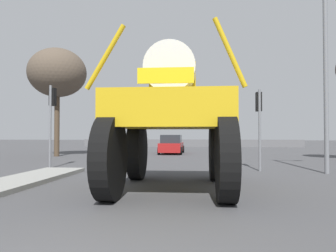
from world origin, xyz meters
The scene contains 9 objects.
ground_plane centered at (0.00, 18.00, 0.00)m, with size 120.00×120.00×0.00m, color #424244.
median_island centered at (-4.25, 7.27, 0.07)m, with size 1.71×7.04×0.15m, color gray.
oversize_sprayer centered at (0.77, 6.87, 2.05)m, with size 3.85×5.83×4.33m.
sedan_ahead centered at (-0.94, 23.27, 0.71)m, with size 1.90×4.11×1.52m.
traffic_signal_near_left centered at (-5.43, 11.86, 2.83)m, with size 0.24×0.54×3.87m.
traffic_signal_near_right centered at (4.08, 11.87, 2.58)m, with size 0.24×0.54×3.54m.
streetlight_near_right centered at (6.74, 11.10, 4.22)m, with size 1.68×0.24×7.60m.
bare_tree_left centered at (-8.74, 19.28, 5.94)m, with size 4.09×4.09×7.71m.
roadside_barrier centered at (0.00, 36.71, 0.45)m, with size 26.74×0.24×0.90m, color #59595B.
Camera 1 is at (1.71, -2.51, 1.62)m, focal length 34.32 mm.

